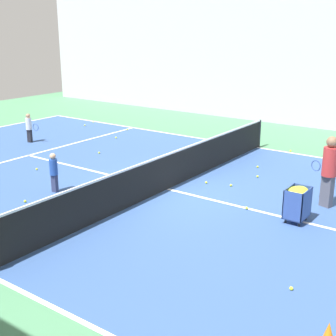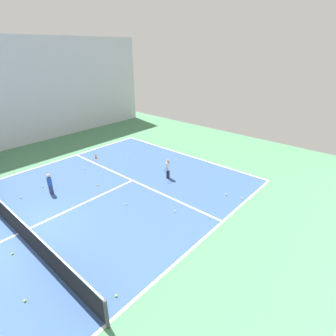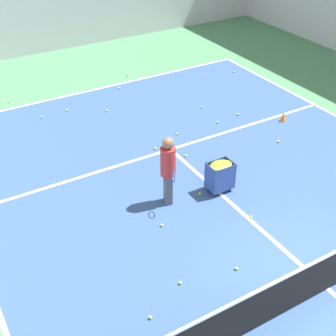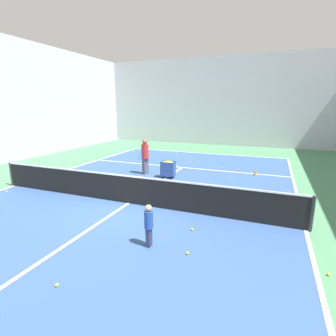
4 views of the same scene
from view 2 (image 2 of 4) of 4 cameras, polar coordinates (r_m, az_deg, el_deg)
name	(u,v)px [view 2 (image 2 of 4)]	position (r m, az deg, el deg)	size (l,w,h in m)	color
ground_plane	(19,234)	(12.36, -29.77, -12.30)	(35.48, 35.48, 0.00)	#477F56
court_playing_area	(18,234)	(12.36, -29.77, -12.30)	(11.51, 22.12, 0.00)	#335189
line_baseline_near	(187,155)	(18.09, 4.08, 2.82)	(11.51, 0.10, 0.00)	white
line_sideline_left	(106,325)	(8.39, -13.29, -30.30)	(0.10, 22.12, 0.00)	white
line_service_near	(132,180)	(14.78, -7.75, -2.69)	(11.51, 0.10, 0.00)	white
line_centre_service	(18,234)	(12.36, -29.78, -12.29)	(0.10, 12.17, 0.00)	white
tennis_net	(15,223)	(12.07, -30.32, -10.23)	(11.81, 0.10, 1.05)	#2D2D33
player_near_baseline	(168,168)	(14.63, -0.02, 0.07)	(0.27, 0.55, 1.14)	black
child_midcourt	(50,183)	(14.34, -24.36, -2.94)	(0.22, 0.22, 1.11)	#2D3351
training_cone_0	(96,156)	(18.12, -15.44, 2.53)	(0.19, 0.19, 0.33)	orange
tennis_ball_1	(97,185)	(14.62, -15.11, -3.58)	(0.07, 0.07, 0.07)	yellow
tennis_ball_3	(85,169)	(16.71, -17.56, -0.17)	(0.07, 0.07, 0.07)	yellow
tennis_ball_4	(167,167)	(16.12, -0.17, 0.13)	(0.07, 0.07, 0.07)	yellow
tennis_ball_6	(12,254)	(11.39, -30.78, -15.73)	(0.07, 0.07, 0.07)	yellow
tennis_ball_7	(175,211)	(12.02, 1.59, -9.35)	(0.07, 0.07, 0.07)	yellow
tennis_ball_8	(226,195)	(13.57, 12.55, -5.65)	(0.07, 0.07, 0.07)	yellow
tennis_ball_10	(21,197)	(14.90, -29.40, -5.61)	(0.07, 0.07, 0.07)	yellow
tennis_ball_11	(116,296)	(8.86, -11.22, -25.62)	(0.07, 0.07, 0.07)	yellow
tennis_ball_12	(101,174)	(15.83, -14.41, -1.20)	(0.07, 0.07, 0.07)	yellow
tennis_ball_15	(210,217)	(11.77, 9.08, -10.55)	(0.07, 0.07, 0.07)	yellow
tennis_ball_16	(173,154)	(18.23, 1.18, 3.16)	(0.07, 0.07, 0.07)	yellow
tennis_ball_23	(43,187)	(15.46, -25.61, -3.69)	(0.07, 0.07, 0.07)	yellow
tennis_ball_28	(128,157)	(17.82, -8.75, 2.34)	(0.07, 0.07, 0.07)	yellow
tennis_ball_30	(14,173)	(17.95, -30.50, -0.85)	(0.07, 0.07, 0.07)	yellow
tennis_ball_31	(93,152)	(19.31, -15.99, 3.44)	(0.07, 0.07, 0.07)	yellow
tennis_ball_32	(25,301)	(9.59, -28.73, -24.01)	(0.07, 0.07, 0.07)	yellow
tennis_ball_33	(126,204)	(12.65, -9.09, -7.77)	(0.07, 0.07, 0.07)	yellow
tennis_ball_37	(242,198)	(13.45, 15.80, -6.34)	(0.07, 0.07, 0.07)	yellow
tennis_ball_39	(176,159)	(17.27, 1.77, 1.88)	(0.07, 0.07, 0.07)	yellow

